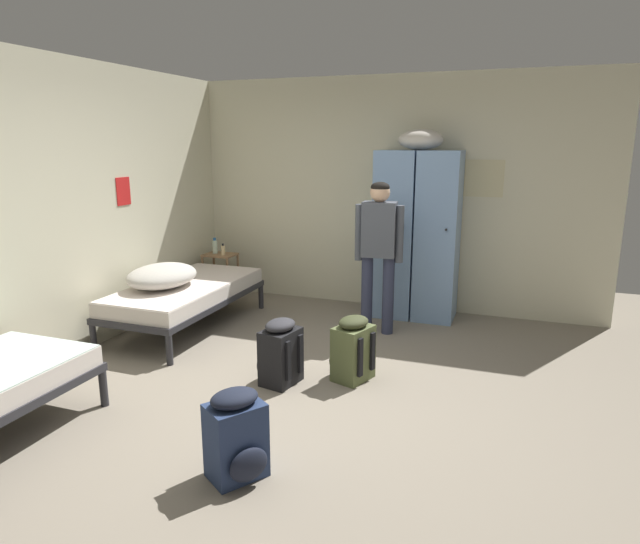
# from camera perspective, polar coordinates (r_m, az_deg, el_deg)

# --- Properties ---
(ground_plane) EXTENTS (8.54, 8.54, 0.00)m
(ground_plane) POSITION_cam_1_polar(r_m,az_deg,el_deg) (4.38, -1.23, -12.94)
(ground_plane) COLOR gray
(room_backdrop) EXTENTS (4.86, 5.40, 2.68)m
(room_backdrop) POSITION_cam_1_polar(r_m,az_deg,el_deg) (5.67, -8.45, 7.07)
(room_backdrop) COLOR beige
(room_backdrop) RESTS_ON ground_plane
(locker_bank) EXTENTS (0.90, 0.55, 2.07)m
(locker_bank) POSITION_cam_1_polar(r_m,az_deg,el_deg) (6.22, 9.96, 4.13)
(locker_bank) COLOR #7A9ECC
(locker_bank) RESTS_ON ground_plane
(shelf_unit) EXTENTS (0.38, 0.30, 0.57)m
(shelf_unit) POSITION_cam_1_polar(r_m,az_deg,el_deg) (7.07, -10.21, 0.06)
(shelf_unit) COLOR #99704C
(shelf_unit) RESTS_ON ground_plane
(bed_left_rear) EXTENTS (0.90, 1.90, 0.49)m
(bed_left_rear) POSITION_cam_1_polar(r_m,az_deg,el_deg) (5.99, -13.66, -2.16)
(bed_left_rear) COLOR #28282D
(bed_left_rear) RESTS_ON ground_plane
(bedding_heap) EXTENTS (0.64, 0.81, 0.23)m
(bedding_heap) POSITION_cam_1_polar(r_m,az_deg,el_deg) (5.86, -15.98, -0.37)
(bedding_heap) COLOR #B7B2A8
(bedding_heap) RESTS_ON bed_left_rear
(person_traveler) EXTENTS (0.49, 0.22, 1.56)m
(person_traveler) POSITION_cam_1_polar(r_m,az_deg,el_deg) (5.60, 6.09, 2.92)
(person_traveler) COLOR #2D334C
(person_traveler) RESTS_ON ground_plane
(water_bottle) EXTENTS (0.06, 0.06, 0.20)m
(water_bottle) POSITION_cam_1_polar(r_m,az_deg,el_deg) (7.07, -10.79, 2.61)
(water_bottle) COLOR silver
(water_bottle) RESTS_ON shelf_unit
(lotion_bottle) EXTENTS (0.05, 0.05, 0.14)m
(lotion_bottle) POSITION_cam_1_polar(r_m,az_deg,el_deg) (6.95, -9.97, 2.26)
(lotion_bottle) COLOR beige
(lotion_bottle) RESTS_ON shelf_unit
(backpack_black) EXTENTS (0.38, 0.36, 0.55)m
(backpack_black) POSITION_cam_1_polar(r_m,az_deg,el_deg) (4.56, -4.17, -8.32)
(backpack_black) COLOR black
(backpack_black) RESTS_ON ground_plane
(backpack_navy) EXTENTS (0.41, 0.41, 0.55)m
(backpack_navy) POSITION_cam_1_polar(r_m,az_deg,el_deg) (3.40, -8.60, -16.45)
(backpack_navy) COLOR navy
(backpack_navy) RESTS_ON ground_plane
(backpack_olive) EXTENTS (0.39, 0.38, 0.55)m
(backpack_olive) POSITION_cam_1_polar(r_m,az_deg,el_deg) (4.63, 3.34, -7.98)
(backpack_olive) COLOR #566038
(backpack_olive) RESTS_ON ground_plane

